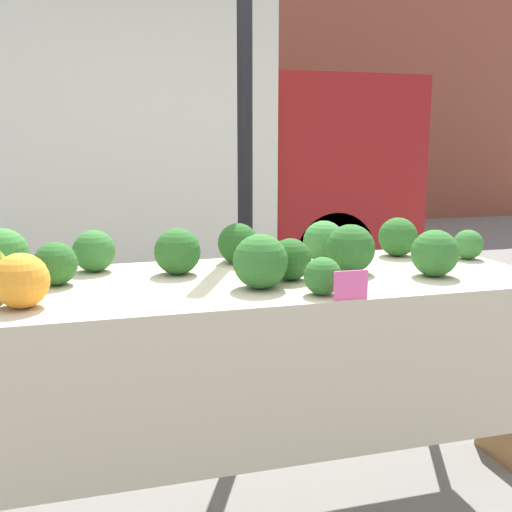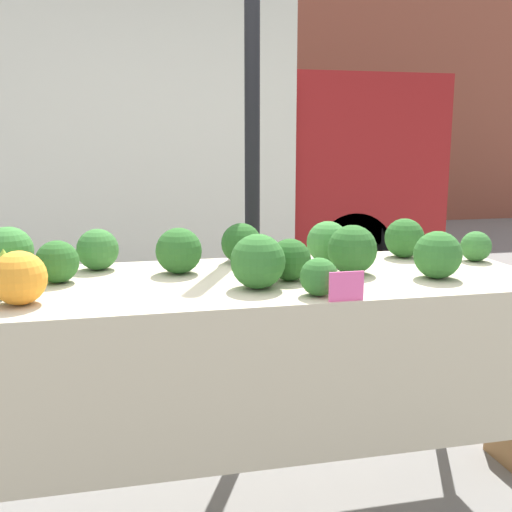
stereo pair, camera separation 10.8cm
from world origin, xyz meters
The scene contains 21 objects.
ground_plane centered at (0.00, 0.00, 0.00)m, with size 40.00×40.00×0.00m, color gray.
building_facade centered at (0.00, 8.05, 2.72)m, with size 16.00×0.60×5.45m.
tent_pole centered at (0.13, 0.64, 1.20)m, with size 0.07×0.07×2.39m.
parked_truck centered at (0.15, 3.98, 1.39)m, with size 4.30×2.26×2.65m.
market_table centered at (0.00, -0.07, 0.80)m, with size 2.08×0.79×0.92m.
orange_cauliflower centered at (-0.78, -0.20, 1.00)m, with size 0.17×0.17×0.17m.
romanesco_head centered at (-0.86, 0.03, 0.98)m, with size 0.17×0.17×0.14m.
broccoli_head_0 centered at (0.95, 0.10, 0.98)m, with size 0.13×0.13×0.13m.
broccoli_head_1 centered at (0.14, -0.30, 0.98)m, with size 0.12×0.12×0.12m.
broccoli_head_2 centered at (0.34, 0.20, 1.00)m, with size 0.17×0.17×0.17m.
broccoli_head_3 centered at (0.36, -0.02, 1.01)m, with size 0.18×0.18×0.18m.
broccoli_head_4 centered at (0.11, -0.07, 0.99)m, with size 0.15×0.15×0.15m.
broccoli_head_5 centered at (-0.88, 0.25, 1.01)m, with size 0.18×0.18×0.18m.
broccoli_head_6 centered at (-0.27, 0.13, 1.00)m, with size 0.17×0.17×0.17m.
broccoli_head_7 centered at (0.00, 0.27, 1.00)m, with size 0.16×0.16×0.16m.
broccoli_head_8 centered at (-0.70, 0.07, 0.99)m, with size 0.15×0.15×0.15m.
broccoli_head_9 centered at (0.64, -0.16, 1.00)m, with size 0.17×0.17×0.17m.
broccoli_head_10 centered at (-0.56, 0.27, 1.00)m, with size 0.16×0.16×0.16m.
broccoli_head_11 centered at (-0.03, -0.16, 1.01)m, with size 0.19×0.19×0.19m.
broccoli_head_13 centered at (0.70, 0.24, 1.00)m, with size 0.17×0.17×0.17m.
price_sign centered at (0.20, -0.38, 0.96)m, with size 0.11×0.01×0.09m.
Camera 1 is at (-0.57, -2.05, 1.40)m, focal length 42.00 mm.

